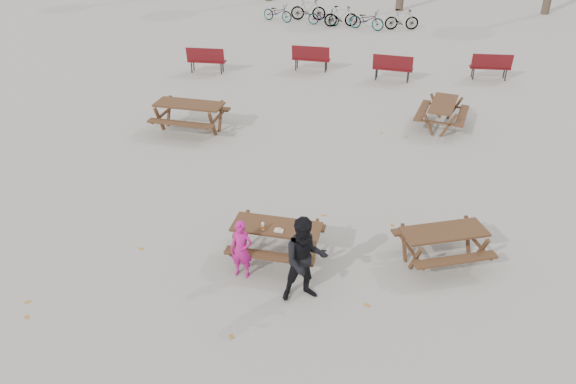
% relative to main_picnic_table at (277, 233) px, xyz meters
% --- Properties ---
extents(ground, '(80.00, 80.00, 0.00)m').
position_rel_main_picnic_table_xyz_m(ground, '(0.00, 0.00, -0.59)').
color(ground, gray).
rests_on(ground, ground).
extents(main_picnic_table, '(1.80, 1.45, 0.78)m').
position_rel_main_picnic_table_xyz_m(main_picnic_table, '(0.00, 0.00, 0.00)').
color(main_picnic_table, '#351D13').
rests_on(main_picnic_table, ground).
extents(food_tray, '(0.18, 0.11, 0.03)m').
position_rel_main_picnic_table_xyz_m(food_tray, '(0.09, -0.19, 0.21)').
color(food_tray, silver).
rests_on(food_tray, main_picnic_table).
extents(bread_roll, '(0.14, 0.06, 0.05)m').
position_rel_main_picnic_table_xyz_m(bread_roll, '(0.09, -0.19, 0.25)').
color(bread_roll, tan).
rests_on(bread_roll, food_tray).
extents(soda_bottle, '(0.07, 0.07, 0.17)m').
position_rel_main_picnic_table_xyz_m(soda_bottle, '(-0.23, -0.20, 0.26)').
color(soda_bottle, silver).
rests_on(soda_bottle, main_picnic_table).
extents(child, '(0.47, 0.32, 1.24)m').
position_rel_main_picnic_table_xyz_m(child, '(-0.52, -0.74, 0.03)').
color(child, '#B41674').
rests_on(child, ground).
extents(adult, '(1.04, 0.95, 1.74)m').
position_rel_main_picnic_table_xyz_m(adult, '(0.82, -1.11, 0.28)').
color(adult, black).
rests_on(adult, ground).
extents(picnic_table_east, '(2.13, 1.98, 0.73)m').
position_rel_main_picnic_table_xyz_m(picnic_table_east, '(3.31, 0.66, -0.22)').
color(picnic_table_east, '#351D13').
rests_on(picnic_table_east, ground).
extents(picnic_table_north, '(2.09, 1.69, 0.89)m').
position_rel_main_picnic_table_xyz_m(picnic_table_north, '(-4.19, 5.73, -0.14)').
color(picnic_table_north, '#351D13').
rests_on(picnic_table_north, ground).
extents(picnic_table_far, '(1.71, 2.01, 0.78)m').
position_rel_main_picnic_table_xyz_m(picnic_table_far, '(3.31, 7.81, -0.19)').
color(picnic_table_far, '#351D13').
rests_on(picnic_table_far, ground).
extents(park_bench_row, '(12.42, 2.35, 1.03)m').
position_rel_main_picnic_table_xyz_m(park_bench_row, '(-0.22, 12.18, -0.07)').
color(park_bench_row, maroon).
rests_on(park_bench_row, ground).
extents(bicycle_row, '(8.30, 2.23, 1.12)m').
position_rel_main_picnic_table_xyz_m(bicycle_row, '(-2.06, 20.18, -0.09)').
color(bicycle_row, black).
rests_on(bicycle_row, ground).
extents(fallen_leaves, '(11.00, 11.00, 0.01)m').
position_rel_main_picnic_table_xyz_m(fallen_leaves, '(0.50, 2.50, -0.58)').
color(fallen_leaves, '#AA7328').
rests_on(fallen_leaves, ground).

